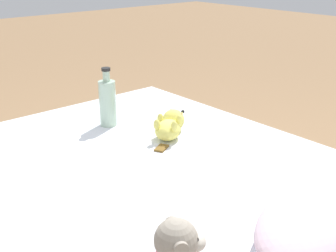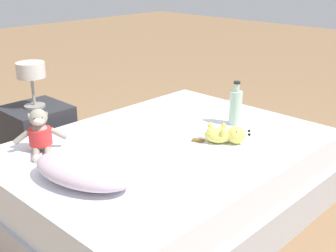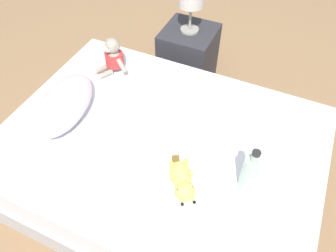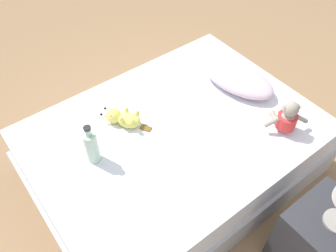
{
  "view_description": "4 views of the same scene",
  "coord_description": "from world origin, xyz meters",
  "px_view_note": "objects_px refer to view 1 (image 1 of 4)",
  "views": [
    {
      "loc": [
        0.93,
        1.1,
        1.21
      ],
      "look_at": [
        -0.2,
        -0.21,
        0.52
      ],
      "focal_mm": 45.95,
      "sensor_mm": 36.0,
      "label": 1
    },
    {
      "loc": [
        -1.58,
        1.63,
        1.42
      ],
      "look_at": [
        0.05,
        -0.06,
        0.53
      ],
      "focal_mm": 46.75,
      "sensor_mm": 36.0,
      "label": 2
    },
    {
      "loc": [
        -1.01,
        -0.51,
        1.86
      ],
      "look_at": [
        0.04,
        -0.03,
        0.53
      ],
      "focal_mm": 34.25,
      "sensor_mm": 36.0,
      "label": 3
    },
    {
      "loc": [
        1.14,
        -0.92,
        2.11
      ],
      "look_at": [
        0.03,
        -0.08,
        0.57
      ],
      "focal_mm": 37.42,
      "sensor_mm": 36.0,
      "label": 4
    }
  ],
  "objects_px": {
    "bed": "(164,222)",
    "plush_yellow_creature": "(170,125)",
    "glass_bottle": "(108,102)",
    "pillow": "(316,219)"
  },
  "relations": [
    {
      "from": "bed",
      "to": "plush_yellow_creature",
      "type": "distance_m",
      "value": 0.44
    },
    {
      "from": "bed",
      "to": "plush_yellow_creature",
      "type": "relative_size",
      "value": 6.12
    },
    {
      "from": "bed",
      "to": "glass_bottle",
      "type": "bearing_deg",
      "value": -100.73
    },
    {
      "from": "bed",
      "to": "glass_bottle",
      "type": "relative_size",
      "value": 6.61
    },
    {
      "from": "glass_bottle",
      "to": "pillow",
      "type": "bearing_deg",
      "value": 87.53
    },
    {
      "from": "pillow",
      "to": "glass_bottle",
      "type": "relative_size",
      "value": 2.1
    },
    {
      "from": "pillow",
      "to": "glass_bottle",
      "type": "distance_m",
      "value": 1.12
    },
    {
      "from": "bed",
      "to": "glass_bottle",
      "type": "xyz_separation_m",
      "value": [
        -0.1,
        -0.52,
        0.35
      ]
    },
    {
      "from": "pillow",
      "to": "glass_bottle",
      "type": "bearing_deg",
      "value": -92.47
    },
    {
      "from": "pillow",
      "to": "plush_yellow_creature",
      "type": "relative_size",
      "value": 1.94
    }
  ]
}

